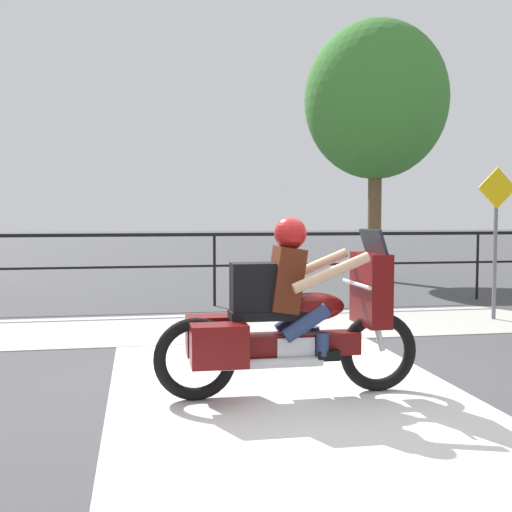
% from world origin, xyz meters
% --- Properties ---
extents(ground_plane, '(120.00, 120.00, 0.00)m').
position_xyz_m(ground_plane, '(0.00, 0.00, 0.00)').
color(ground_plane, '#424244').
extents(sidewalk_band, '(44.00, 2.40, 0.01)m').
position_xyz_m(sidewalk_band, '(0.00, 3.40, 0.01)').
color(sidewalk_band, '#A8A59E').
rests_on(sidewalk_band, ground).
extents(crosswalk_band, '(3.22, 6.00, 0.01)m').
position_xyz_m(crosswalk_band, '(0.00, -0.20, 0.00)').
color(crosswalk_band, silver).
rests_on(crosswalk_band, ground).
extents(fence_railing, '(36.00, 0.05, 1.31)m').
position_xyz_m(fence_railing, '(0.00, 5.60, 1.03)').
color(fence_railing, black).
rests_on(fence_railing, ground).
extents(motorcycle, '(2.42, 0.76, 1.61)m').
position_xyz_m(motorcycle, '(-0.01, -0.21, 0.72)').
color(motorcycle, black).
rests_on(motorcycle, ground).
extents(street_sign, '(0.64, 0.06, 2.36)m').
position_xyz_m(street_sign, '(4.10, 3.31, 1.45)').
color(street_sign, slate).
rests_on(street_sign, ground).
extents(tree_behind_sign, '(3.51, 3.51, 6.38)m').
position_xyz_m(tree_behind_sign, '(4.45, 9.40, 4.43)').
color(tree_behind_sign, brown).
rests_on(tree_behind_sign, ground).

